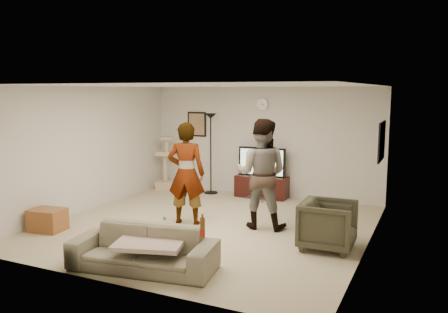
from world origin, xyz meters
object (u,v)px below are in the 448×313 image
at_px(tv, 262,162).
at_px(floor_lamp, 211,154).
at_px(person_left, 186,174).
at_px(person_right, 261,174).
at_px(beer_bottle, 202,228).
at_px(tv_stand, 262,187).
at_px(armchair, 328,225).
at_px(side_table, 47,220).
at_px(sofa, 143,249).
at_px(cat_tree, 165,163).

bearing_deg(tv, floor_lamp, -174.71).
distance_m(person_left, person_right, 1.35).
distance_m(person_right, beer_bottle, 2.52).
relative_size(tv_stand, armchair, 1.44).
height_order(tv, side_table, tv).
xyz_separation_m(person_right, side_table, (-3.28, -1.76, -0.77)).
relative_size(sofa, side_table, 3.43).
relative_size(tv, person_right, 0.57).
height_order(tv_stand, side_table, tv_stand).
relative_size(person_right, armchair, 2.35).
relative_size(cat_tree, beer_bottle, 5.28).
bearing_deg(armchair, cat_tree, 58.92).
bearing_deg(armchair, side_table, 102.59).
bearing_deg(person_right, floor_lamp, -52.94).
relative_size(tv, cat_tree, 0.83).
xyz_separation_m(tv, person_right, (0.80, -2.19, 0.15)).
bearing_deg(person_left, side_table, 19.04).
distance_m(beer_bottle, side_table, 3.55).
xyz_separation_m(tv_stand, cat_tree, (-2.45, -0.20, 0.41)).
distance_m(tv_stand, beer_bottle, 4.80).
xyz_separation_m(person_right, sofa, (-0.76, -2.50, -0.68)).
xyz_separation_m(tv_stand, person_left, (-0.51, -2.55, 0.69)).
xyz_separation_m(cat_tree, person_left, (1.94, -2.36, 0.27)).
distance_m(tv, cat_tree, 2.47).
bearing_deg(beer_bottle, person_left, 124.18).
bearing_deg(cat_tree, tv, 4.56).
height_order(cat_tree, beer_bottle, cat_tree).
distance_m(beer_bottle, armchair, 2.25).
bearing_deg(person_left, tv, -117.45).
bearing_deg(tv, armchair, -52.86).
relative_size(person_left, sofa, 0.94).
height_order(tv, cat_tree, cat_tree).
bearing_deg(beer_bottle, floor_lamp, 115.49).
xyz_separation_m(tv_stand, side_table, (-2.49, -3.95, -0.05)).
distance_m(tv_stand, person_left, 2.69).
relative_size(tv_stand, beer_bottle, 4.73).
relative_size(beer_bottle, side_table, 0.43).
xyz_separation_m(tv, person_left, (-0.51, -2.55, 0.11)).
distance_m(cat_tree, beer_bottle, 5.63).
bearing_deg(tv, tv_stand, 0.00).
relative_size(sofa, beer_bottle, 7.91).
height_order(beer_bottle, armchair, beer_bottle).
distance_m(cat_tree, side_table, 3.78).
distance_m(tv, floor_lamp, 1.25).
height_order(cat_tree, side_table, cat_tree).
bearing_deg(beer_bottle, side_table, 167.85).
relative_size(beer_bottle, armchair, 0.30).
distance_m(cat_tree, person_left, 3.07).
distance_m(tv, sofa, 4.72).
bearing_deg(armchair, sofa, 130.71).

